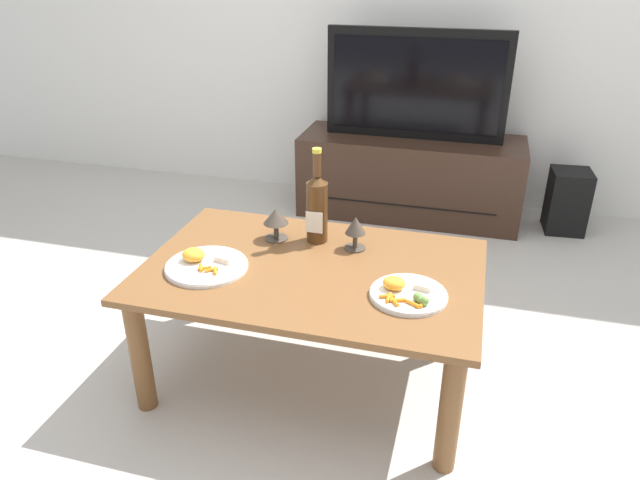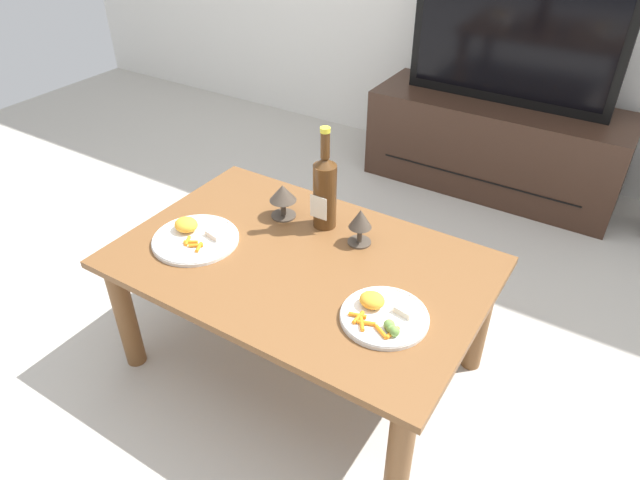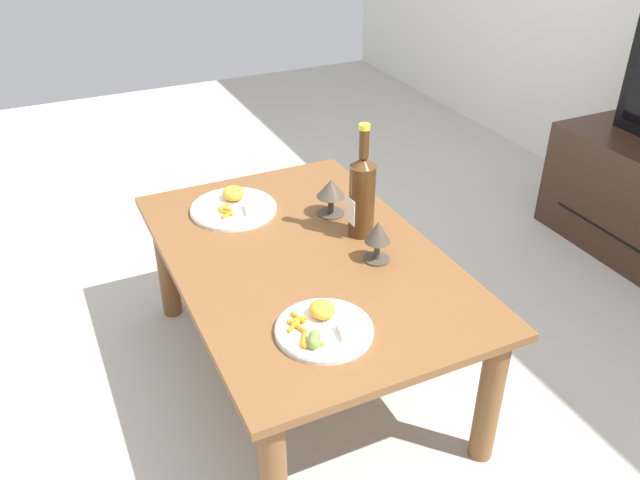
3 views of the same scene
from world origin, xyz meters
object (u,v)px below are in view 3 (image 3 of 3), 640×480
Objects in this scene: wine_bottle at (362,193)px; dining_table at (305,276)px; dinner_plate_left at (234,206)px; goblet_left at (331,191)px; goblet_right at (378,235)px; dinner_plate_right at (323,327)px.

dining_table is at bearing -79.39° from wine_bottle.
wine_bottle is 1.26× the size of dinner_plate_left.
dinner_plate_left is (-0.32, -0.31, -0.13)m from wine_bottle.
goblet_left is 0.31m from goblet_right.
goblet_right reaches higher than goblet_left.
dining_table is 4.08× the size of dinner_plate_left.
dinner_plate_left is at bearing -149.29° from goblet_right.
goblet_left is 0.50× the size of dinner_plate_right.
dining_table is 0.27m from goblet_right.
goblet_left reaches higher than dining_table.
wine_bottle reaches higher than goblet_left.
goblet_right is (0.31, 0.00, -0.00)m from goblet_left.
wine_bottle reaches higher than goblet_right.
wine_bottle is 0.17m from goblet_left.
wine_bottle is 1.46× the size of dinner_plate_right.
wine_bottle is 0.17m from goblet_right.
wine_bottle reaches higher than dinner_plate_left.
dining_table is 0.38m from dinner_plate_right.
goblet_left reaches higher than dinner_plate_left.
wine_bottle is 2.90× the size of goblet_left.
wine_bottle reaches higher than dining_table.
dinner_plate_right is (0.55, -0.29, -0.07)m from goblet_left.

